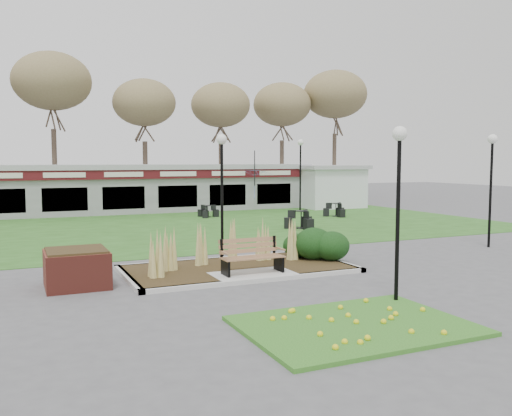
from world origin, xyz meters
name	(u,v)px	position (x,y,z in m)	size (l,w,h in m)	color
ground	(255,279)	(0.00, 0.00, 0.00)	(100.00, 100.00, 0.00)	#515154
lawn	(150,228)	(0.00, 12.00, 0.01)	(34.00, 16.00, 0.02)	#2A581B
flower_bed	(355,324)	(0.00, -4.60, 0.07)	(4.20, 3.00, 0.16)	#275E1A
planting_bed	(276,254)	(1.27, 1.35, 0.37)	(6.75, 3.40, 1.27)	#2E2312
park_bench	(251,256)	(0.00, 0.25, 0.59)	(1.70, 0.66, 0.93)	olive
brick_planter	(77,268)	(-4.40, 1.00, 0.48)	(1.50, 1.50, 0.95)	maroon
food_pavilion	(119,188)	(0.00, 19.96, 1.48)	(24.60, 3.40, 2.90)	gray
service_hut	(330,186)	(13.50, 18.00, 1.45)	(4.40, 3.40, 2.83)	silver
tree_backdrop	(97,88)	(0.00, 28.00, 8.36)	(47.24, 5.24, 10.36)	#47382B
lamp_post_near_left	(399,175)	(1.83, -3.50, 2.82)	(0.32, 0.32, 3.87)	black
lamp_post_near_right	(492,165)	(9.91, 1.39, 2.97)	(0.34, 0.34, 4.07)	black
lamp_post_mid_right	(222,168)	(0.28, 3.20, 2.89)	(0.33, 0.33, 3.96)	black
lamp_post_far_right	(300,159)	(10.24, 16.17, 3.22)	(0.37, 0.37, 4.42)	black
bistro_set_b	(208,213)	(3.98, 15.37, 0.24)	(1.08, 1.22, 0.65)	black
bistro_set_c	(301,222)	(6.26, 8.84, 0.29)	(1.54, 1.39, 0.82)	black
bistro_set_d	(336,212)	(10.66, 12.79, 0.27)	(1.39, 1.21, 0.74)	black
patio_umbrella	(255,184)	(8.00, 18.00, 1.68)	(2.39, 2.43, 2.65)	black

